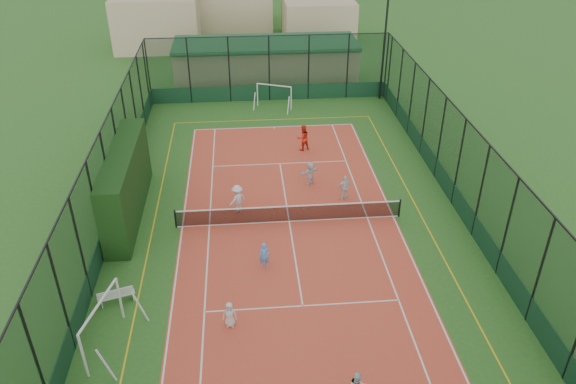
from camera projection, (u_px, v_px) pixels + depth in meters
name	position (u px, v px, depth m)	size (l,w,h in m)	color
ground	(289.00, 222.00, 29.09)	(300.00, 300.00, 0.00)	#296221
court_slab	(289.00, 221.00, 29.08)	(11.17, 23.97, 0.01)	#C3402B
tennis_net	(289.00, 213.00, 28.81)	(11.67, 0.12, 1.06)	black
perimeter_fence	(289.00, 180.00, 27.80)	(18.12, 34.12, 5.00)	black
floodlight_ne	(384.00, 46.00, 41.80)	(0.60, 0.26, 8.25)	black
clubhouse	(266.00, 60.00, 47.08)	(15.20, 7.20, 3.15)	tan
hedge_left	(126.00, 183.00, 28.85)	(1.25, 8.32, 3.64)	black
white_bench	(117.00, 295.00, 23.61)	(1.48, 0.41, 0.83)	white
futsal_goal_near	(103.00, 326.00, 21.21)	(0.92, 3.18, 2.05)	white
futsal_goal_far	(274.00, 97.00, 41.84)	(2.74, 0.80, 1.77)	white
child_near_left	(230.00, 315.00, 22.34)	(0.57, 0.37, 1.16)	silver
child_near_mid	(264.00, 255.00, 25.54)	(0.47, 0.31, 1.30)	#5295E9
child_far_left	(238.00, 199.00, 29.50)	(1.02, 0.59, 1.58)	silver
child_far_right	(345.00, 188.00, 30.61)	(0.85, 0.36, 1.46)	silver
child_far_back	(310.00, 173.00, 32.08)	(1.30, 0.41, 1.40)	silver
coach	(303.00, 138.00, 35.77)	(0.82, 0.64, 1.70)	red
tennis_balls	(296.00, 205.00, 30.36)	(3.97, 1.35, 0.07)	#CCE033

